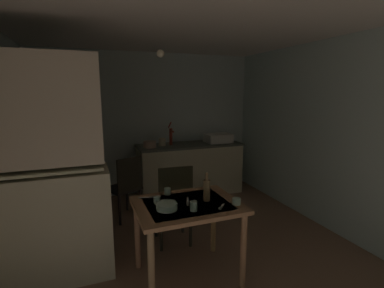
{
  "coord_description": "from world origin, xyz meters",
  "views": [
    {
      "loc": [
        -1.02,
        -2.63,
        1.75
      ],
      "look_at": [
        0.05,
        0.21,
        1.19
      ],
      "focal_mm": 26.52,
      "sensor_mm": 36.0,
      "label": 1
    }
  ],
  "objects_px": {
    "hutch_cabinet": "(53,180)",
    "sink_basin": "(218,138)",
    "chair_by_counter": "(125,186)",
    "teacup_cream": "(157,200)",
    "glass_bottle": "(207,189)",
    "mixing_bowl_counter": "(150,144)",
    "dining_table": "(187,214)",
    "serving_bowl_wide": "(167,206)",
    "chair_far_side": "(174,203)",
    "hand_pump": "(171,135)"
  },
  "relations": [
    {
      "from": "hutch_cabinet",
      "to": "sink_basin",
      "type": "bearing_deg",
      "value": 34.87
    },
    {
      "from": "chair_by_counter",
      "to": "teacup_cream",
      "type": "relative_size",
      "value": 13.67
    },
    {
      "from": "hutch_cabinet",
      "to": "teacup_cream",
      "type": "height_order",
      "value": "hutch_cabinet"
    },
    {
      "from": "chair_by_counter",
      "to": "glass_bottle",
      "type": "xyz_separation_m",
      "value": [
        0.57,
        -1.48,
        0.37
      ]
    },
    {
      "from": "mixing_bowl_counter",
      "to": "chair_by_counter",
      "type": "bearing_deg",
      "value": -128.4
    },
    {
      "from": "dining_table",
      "to": "serving_bowl_wide",
      "type": "bearing_deg",
      "value": -163.08
    },
    {
      "from": "sink_basin",
      "to": "serving_bowl_wide",
      "type": "bearing_deg",
      "value": -125.26
    },
    {
      "from": "chair_far_side",
      "to": "dining_table",
      "type": "bearing_deg",
      "value": -94.76
    },
    {
      "from": "chair_by_counter",
      "to": "serving_bowl_wide",
      "type": "bearing_deg",
      "value": -84.18
    },
    {
      "from": "dining_table",
      "to": "teacup_cream",
      "type": "height_order",
      "value": "teacup_cream"
    },
    {
      "from": "hutch_cabinet",
      "to": "hand_pump",
      "type": "relative_size",
      "value": 5.34
    },
    {
      "from": "hand_pump",
      "to": "glass_bottle",
      "type": "relative_size",
      "value": 1.45
    },
    {
      "from": "sink_basin",
      "to": "chair_by_counter",
      "type": "bearing_deg",
      "value": -159.01
    },
    {
      "from": "mixing_bowl_counter",
      "to": "chair_by_counter",
      "type": "distance_m",
      "value": 0.9
    },
    {
      "from": "teacup_cream",
      "to": "serving_bowl_wide",
      "type": "bearing_deg",
      "value": -73.51
    },
    {
      "from": "serving_bowl_wide",
      "to": "glass_bottle",
      "type": "distance_m",
      "value": 0.43
    },
    {
      "from": "dining_table",
      "to": "sink_basin",
      "type": "bearing_deg",
      "value": 57.86
    },
    {
      "from": "serving_bowl_wide",
      "to": "sink_basin",
      "type": "bearing_deg",
      "value": 54.74
    },
    {
      "from": "hutch_cabinet",
      "to": "serving_bowl_wide",
      "type": "bearing_deg",
      "value": -27.39
    },
    {
      "from": "chair_by_counter",
      "to": "teacup_cream",
      "type": "height_order",
      "value": "chair_by_counter"
    },
    {
      "from": "sink_basin",
      "to": "teacup_cream",
      "type": "bearing_deg",
      "value": -128.14
    },
    {
      "from": "dining_table",
      "to": "glass_bottle",
      "type": "height_order",
      "value": "glass_bottle"
    },
    {
      "from": "hand_pump",
      "to": "teacup_cream",
      "type": "distance_m",
      "value": 2.24
    },
    {
      "from": "serving_bowl_wide",
      "to": "teacup_cream",
      "type": "distance_m",
      "value": 0.17
    },
    {
      "from": "serving_bowl_wide",
      "to": "hand_pump",
      "type": "bearing_deg",
      "value": 72.55
    },
    {
      "from": "sink_basin",
      "to": "teacup_cream",
      "type": "relative_size",
      "value": 6.72
    },
    {
      "from": "hand_pump",
      "to": "dining_table",
      "type": "xyz_separation_m",
      "value": [
        -0.49,
        -2.19,
        -0.41
      ]
    },
    {
      "from": "teacup_cream",
      "to": "hand_pump",
      "type": "bearing_deg",
      "value": 70.16
    },
    {
      "from": "dining_table",
      "to": "chair_by_counter",
      "type": "xyz_separation_m",
      "value": [
        -0.37,
        1.48,
        -0.16
      ]
    },
    {
      "from": "dining_table",
      "to": "serving_bowl_wide",
      "type": "relative_size",
      "value": 5.16
    },
    {
      "from": "chair_by_counter",
      "to": "glass_bottle",
      "type": "distance_m",
      "value": 1.63
    },
    {
      "from": "hutch_cabinet",
      "to": "serving_bowl_wide",
      "type": "height_order",
      "value": "hutch_cabinet"
    },
    {
      "from": "hutch_cabinet",
      "to": "chair_by_counter",
      "type": "height_order",
      "value": "hutch_cabinet"
    },
    {
      "from": "sink_basin",
      "to": "dining_table",
      "type": "relative_size",
      "value": 0.46
    },
    {
      "from": "hutch_cabinet",
      "to": "chair_far_side",
      "type": "relative_size",
      "value": 2.17
    },
    {
      "from": "mixing_bowl_counter",
      "to": "hand_pump",
      "type": "bearing_deg",
      "value": 13.96
    },
    {
      "from": "dining_table",
      "to": "chair_far_side",
      "type": "height_order",
      "value": "chair_far_side"
    },
    {
      "from": "dining_table",
      "to": "chair_by_counter",
      "type": "distance_m",
      "value": 1.54
    },
    {
      "from": "hutch_cabinet",
      "to": "serving_bowl_wide",
      "type": "relative_size",
      "value": 11.15
    },
    {
      "from": "mixing_bowl_counter",
      "to": "hutch_cabinet",
      "type": "bearing_deg",
      "value": -126.58
    },
    {
      "from": "chair_far_side",
      "to": "teacup_cream",
      "type": "distance_m",
      "value": 0.65
    },
    {
      "from": "hand_pump",
      "to": "chair_far_side",
      "type": "height_order",
      "value": "hand_pump"
    },
    {
      "from": "sink_basin",
      "to": "chair_far_side",
      "type": "height_order",
      "value": "sink_basin"
    },
    {
      "from": "hutch_cabinet",
      "to": "mixing_bowl_counter",
      "type": "bearing_deg",
      "value": 53.42
    },
    {
      "from": "hand_pump",
      "to": "serving_bowl_wide",
      "type": "bearing_deg",
      "value": -107.45
    },
    {
      "from": "glass_bottle",
      "to": "hand_pump",
      "type": "bearing_deg",
      "value": 82.34
    },
    {
      "from": "hand_pump",
      "to": "dining_table",
      "type": "height_order",
      "value": "hand_pump"
    },
    {
      "from": "chair_by_counter",
      "to": "chair_far_side",
      "type": "bearing_deg",
      "value": -64.39
    },
    {
      "from": "chair_by_counter",
      "to": "glass_bottle",
      "type": "bearing_deg",
      "value": -68.85
    },
    {
      "from": "mixing_bowl_counter",
      "to": "teacup_cream",
      "type": "relative_size",
      "value": 3.1
    }
  ]
}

